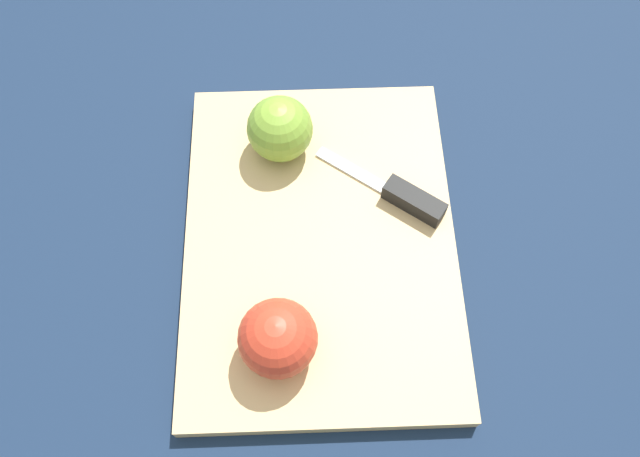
# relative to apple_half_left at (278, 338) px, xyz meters

# --- Properties ---
(ground_plane) EXTENTS (4.00, 4.00, 0.00)m
(ground_plane) POSITION_rel_apple_half_left_xyz_m (0.11, -0.05, -0.06)
(ground_plane) COLOR #14233D
(cutting_board) EXTENTS (0.39, 0.30, 0.02)m
(cutting_board) POSITION_rel_apple_half_left_xyz_m (0.11, -0.05, -0.05)
(cutting_board) COLOR tan
(cutting_board) RESTS_ON ground_plane
(apple_half_left) EXTENTS (0.07, 0.07, 0.07)m
(apple_half_left) POSITION_rel_apple_half_left_xyz_m (0.00, 0.00, 0.00)
(apple_half_left) COLOR red
(apple_half_left) RESTS_ON cutting_board
(apple_half_right) EXTENTS (0.07, 0.07, 0.07)m
(apple_half_right) POSITION_rel_apple_half_left_xyz_m (0.22, -0.02, -0.00)
(apple_half_right) COLOR olive
(apple_half_right) RESTS_ON cutting_board
(knife) EXTENTS (0.11, 0.13, 0.02)m
(knife) POSITION_rel_apple_half_left_xyz_m (0.14, -0.14, -0.03)
(knife) COLOR silver
(knife) RESTS_ON cutting_board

